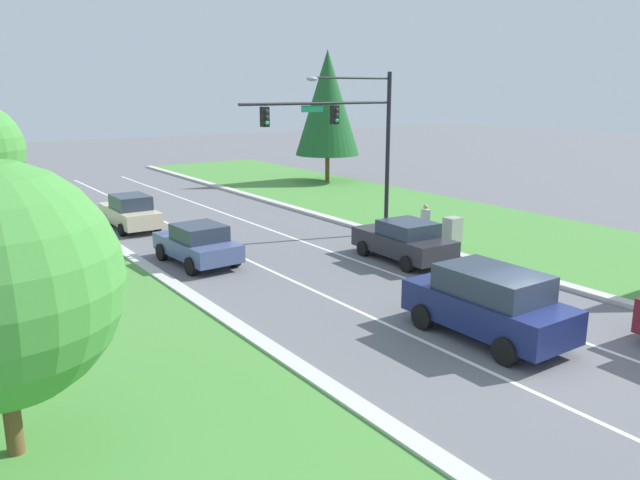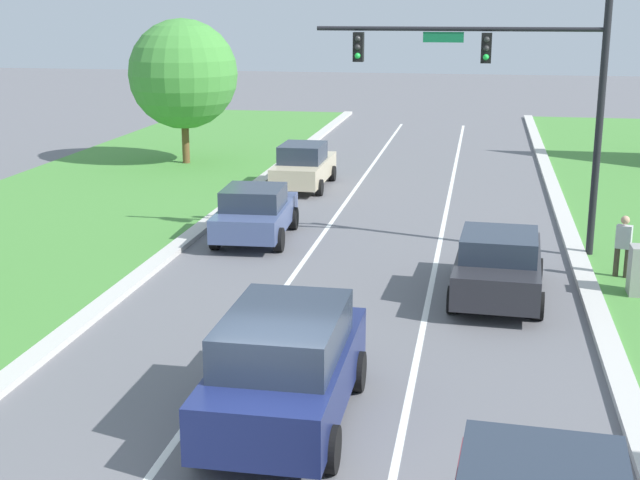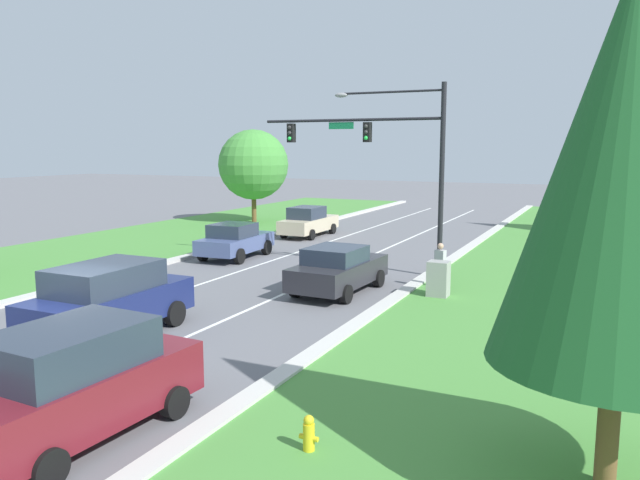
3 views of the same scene
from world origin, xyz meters
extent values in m
plane|color=slate|center=(0.00, 0.00, 0.00)|extent=(160.00, 160.00, 0.00)
cube|color=beige|center=(-5.65, 0.00, 0.07)|extent=(0.50, 90.00, 0.15)
cube|color=white|center=(-1.80, 0.00, 0.00)|extent=(0.14, 81.00, 0.01)
cube|color=white|center=(1.80, 0.00, 0.00)|extent=(0.14, 81.00, 0.01)
cylinder|color=black|center=(5.99, 13.08, 3.79)|extent=(0.20, 0.20, 7.58)
cylinder|color=black|center=(2.11, 13.08, 6.21)|extent=(7.76, 0.12, 0.12)
cube|color=#147042|center=(1.73, 13.08, 5.99)|extent=(1.10, 0.04, 0.28)
cylinder|color=black|center=(3.86, 13.08, 7.27)|extent=(4.27, 0.09, 0.09)
ellipsoid|color=gray|center=(1.73, 13.08, 7.22)|extent=(0.56, 0.28, 0.20)
cube|color=black|center=(2.89, 13.08, 5.71)|extent=(0.28, 0.32, 0.80)
sphere|color=#2D2D2D|center=(2.89, 12.91, 5.94)|extent=(0.16, 0.16, 0.16)
sphere|color=#2D2D2D|center=(2.89, 12.91, 5.71)|extent=(0.16, 0.16, 0.16)
sphere|color=#23D647|center=(2.89, 12.91, 5.48)|extent=(0.16, 0.16, 0.16)
cube|color=black|center=(-0.60, 13.08, 5.71)|extent=(0.28, 0.32, 0.80)
sphere|color=#2D2D2D|center=(-0.60, 12.91, 5.94)|extent=(0.16, 0.16, 0.16)
sphere|color=#2D2D2D|center=(-0.60, 12.91, 5.71)|extent=(0.16, 0.16, 0.16)
sphere|color=#23D647|center=(-0.60, 12.91, 5.48)|extent=(0.16, 0.16, 0.16)
cube|color=beige|center=(-3.80, 21.24, 0.68)|extent=(1.75, 4.64, 0.75)
cube|color=#283342|center=(-3.80, 20.96, 1.39)|extent=(1.58, 2.09, 0.67)
cylinder|color=black|center=(-2.94, 22.68, 0.30)|extent=(0.24, 0.61, 0.61)
cylinder|color=black|center=(-4.66, 22.68, 0.30)|extent=(0.24, 0.61, 0.61)
cylinder|color=black|center=(-2.94, 19.80, 0.30)|extent=(0.24, 0.61, 0.61)
cylinder|color=black|center=(-4.66, 19.80, 0.30)|extent=(0.24, 0.61, 0.61)
cube|color=#28282D|center=(3.41, 9.01, 0.71)|extent=(2.15, 4.61, 0.78)
cube|color=#283342|center=(3.40, 8.74, 1.38)|extent=(1.85, 2.11, 0.57)
cylinder|color=black|center=(4.43, 10.37, 0.32)|extent=(0.27, 0.65, 0.64)
cylinder|color=black|center=(2.52, 10.45, 0.32)|extent=(0.27, 0.65, 0.64)
cylinder|color=black|center=(4.31, 7.56, 0.32)|extent=(0.27, 0.65, 0.64)
cylinder|color=black|center=(2.39, 7.65, 0.32)|extent=(0.27, 0.65, 0.64)
cube|color=navy|center=(-0.17, 1.58, 0.83)|extent=(2.06, 4.82, 0.91)
cube|color=#283342|center=(-0.17, 1.46, 1.64)|extent=(1.86, 2.89, 0.72)
cylinder|color=black|center=(0.84, 3.07, 0.37)|extent=(0.24, 0.74, 0.74)
cylinder|color=black|center=(-1.18, 3.07, 0.37)|extent=(0.24, 0.74, 0.74)
cylinder|color=black|center=(0.84, 0.09, 0.37)|extent=(0.24, 0.74, 0.74)
cylinder|color=black|center=(-1.17, 0.08, 0.37)|extent=(0.24, 0.74, 0.74)
cube|color=#475684|center=(-3.69, 13.31, 0.69)|extent=(2.13, 4.36, 0.68)
cube|color=#283342|center=(-3.68, 13.05, 1.33)|extent=(1.81, 2.01, 0.60)
cylinder|color=black|center=(-2.83, 14.68, 0.35)|extent=(0.28, 0.71, 0.70)
cylinder|color=black|center=(-4.69, 14.58, 0.35)|extent=(0.28, 0.71, 0.70)
cylinder|color=black|center=(-2.69, 12.04, 0.35)|extent=(0.28, 0.71, 0.70)
cylinder|color=black|center=(-4.55, 11.94, 0.35)|extent=(0.28, 0.71, 0.70)
cube|color=#9E9E99|center=(6.87, 9.58, 0.64)|extent=(0.70, 0.60, 1.28)
cylinder|color=#42382D|center=(6.43, 11.03, 0.42)|extent=(0.14, 0.14, 0.84)
cylinder|color=#42382D|center=(6.68, 10.95, 0.42)|extent=(0.14, 0.14, 0.84)
cube|color=#B7B7BC|center=(6.55, 10.99, 1.14)|extent=(0.43, 0.33, 0.60)
sphere|color=tan|center=(6.55, 10.99, 1.58)|extent=(0.22, 0.22, 0.22)
cylinder|color=brown|center=(13.50, 28.55, 1.03)|extent=(0.32, 0.32, 2.06)
cone|color=#1E5628|center=(13.50, 28.55, 5.82)|extent=(4.70, 4.70, 7.52)
cylinder|color=brown|center=(-12.09, 2.72, 0.87)|extent=(0.32, 0.32, 1.74)
camera|label=1|loc=(-13.36, -9.27, 6.82)|focal=35.00mm
camera|label=2|loc=(2.88, -11.92, 6.88)|focal=50.00mm
camera|label=3|loc=(12.07, -10.93, 5.12)|focal=35.00mm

